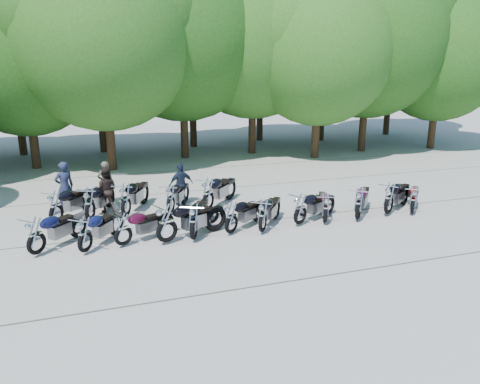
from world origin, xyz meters
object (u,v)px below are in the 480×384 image
object	(u,v)px
motorcycle_12	(55,206)
rider_1	(106,190)
motorcycle_0	(35,235)
rider_2	(181,184)
motorcycle_11	(413,199)
motorcycle_10	(389,198)
motorcycle_13	(90,203)
motorcycle_15	(171,198)
motorcycle_7	(300,208)
motorcycle_14	(125,199)
motorcycle_9	(359,203)
motorcycle_1	(84,233)
motorcycle_5	(231,217)
motorcycle_2	(123,228)
motorcycle_4	(194,220)
motorcycle_16	(208,193)
rider_3	(106,182)
rider_0	(65,187)
motorcycle_8	(325,207)
motorcycle_3	(167,222)
motorcycle_6	(263,215)

from	to	relation	value
motorcycle_12	rider_1	size ratio (longest dim) A/B	1.41
motorcycle_0	motorcycle_12	size ratio (longest dim) A/B	0.97
rider_2	motorcycle_11	bearing A→B (deg)	142.97
rider_1	rider_2	size ratio (longest dim) A/B	1.02
motorcycle_10	motorcycle_13	distance (m)	10.36
motorcycle_13	motorcycle_15	distance (m)	2.75
motorcycle_7	motorcycle_11	bearing A→B (deg)	-119.43
motorcycle_14	motorcycle_9	bearing A→B (deg)	-173.80
motorcycle_1	motorcycle_11	size ratio (longest dim) A/B	1.08
motorcycle_12	motorcycle_0	bearing A→B (deg)	117.30
motorcycle_0	motorcycle_11	bearing A→B (deg)	-138.22
motorcycle_5	motorcycle_10	size ratio (longest dim) A/B	0.91
motorcycle_2	motorcycle_14	world-z (taller)	motorcycle_14
motorcycle_4	motorcycle_13	distance (m)	4.08
motorcycle_2	motorcycle_5	world-z (taller)	motorcycle_5
motorcycle_13	motorcycle_16	xyz separation A→B (m)	(4.08, -0.19, 0.03)
motorcycle_4	rider_2	world-z (taller)	rider_2
rider_3	motorcycle_1	bearing A→B (deg)	68.15
motorcycle_11	rider_0	size ratio (longest dim) A/B	1.09
motorcycle_12	motorcycle_14	bearing A→B (deg)	-145.49
motorcycle_8	motorcycle_11	distance (m)	3.43
motorcycle_15	rider_0	size ratio (longest dim) A/B	1.17
motorcycle_3	rider_3	world-z (taller)	rider_3
motorcycle_4	motorcycle_10	xyz separation A→B (m)	(7.09, 0.23, 0.00)
motorcycle_1	rider_2	bearing A→B (deg)	-96.41
motorcycle_3	motorcycle_11	size ratio (longest dim) A/B	1.23
motorcycle_12	motorcycle_15	xyz separation A→B (m)	(3.83, -0.08, -0.05)
motorcycle_14	motorcycle_16	xyz separation A→B (m)	(2.89, -0.18, 0.00)
motorcycle_1	motorcycle_16	distance (m)	5.02
motorcycle_4	motorcycle_14	bearing A→B (deg)	-33.72
motorcycle_4	motorcycle_2	bearing A→B (deg)	19.20
motorcycle_0	motorcycle_6	bearing A→B (deg)	-139.76
motorcycle_2	motorcycle_13	world-z (taller)	motorcycle_13
motorcycle_9	rider_0	xyz separation A→B (m)	(-9.51, 4.25, 0.28)
motorcycle_15	rider_3	distance (m)	2.99
motorcycle_7	rider_0	world-z (taller)	rider_0
motorcycle_15	rider_3	size ratio (longest dim) A/B	1.31
rider_1	motorcycle_14	bearing A→B (deg)	138.30
motorcycle_13	motorcycle_8	bearing A→B (deg)	-175.48
motorcycle_8	motorcycle_5	bearing A→B (deg)	23.67
motorcycle_5	motorcycle_7	distance (m)	2.42
motorcycle_4	motorcycle_10	size ratio (longest dim) A/B	1.00
motorcycle_14	motorcycle_16	bearing A→B (deg)	-157.22
motorcycle_14	rider_1	distance (m)	1.17
motorcycle_2	rider_2	bearing A→B (deg)	-60.89
motorcycle_8	rider_1	distance (m)	7.79
motorcycle_3	motorcycle_14	world-z (taller)	motorcycle_14
motorcycle_8	motorcycle_3	bearing A→B (deg)	25.39
motorcycle_0	rider_2	distance (m)	5.96
motorcycle_0	motorcycle_1	bearing A→B (deg)	-148.09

